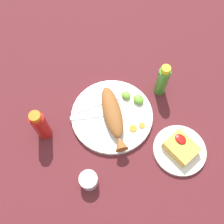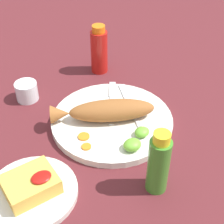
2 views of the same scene
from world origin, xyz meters
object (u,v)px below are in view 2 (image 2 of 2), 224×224
(fried_fish, at_px, (106,111))
(salt_cup, at_px, (27,92))
(fork_near, at_px, (112,99))
(fork_far, at_px, (129,101))
(hot_sauce_bottle_red, at_px, (99,50))
(main_plate, at_px, (112,121))
(hot_sauce_bottle_green, at_px, (159,164))
(side_plate_fries, at_px, (32,192))

(fried_fish, bearing_deg, salt_cup, 147.62)
(salt_cup, bearing_deg, fork_near, -40.26)
(fork_far, height_order, hot_sauce_bottle_red, hot_sauce_bottle_red)
(fried_fish, bearing_deg, fork_near, 72.90)
(fork_far, relative_size, salt_cup, 2.90)
(main_plate, relative_size, fork_far, 1.74)
(hot_sauce_bottle_green, bearing_deg, fried_fish, 84.41)
(fried_fish, height_order, hot_sauce_bottle_green, hot_sauce_bottle_green)
(fork_far, bearing_deg, fork_near, 63.64)
(fork_far, xyz_separation_m, salt_cup, (-0.21, 0.19, 0.00))
(fork_far, height_order, side_plate_fries, fork_far)
(hot_sauce_bottle_green, bearing_deg, fork_near, 74.47)
(salt_cup, bearing_deg, side_plate_fries, -111.34)
(fried_fish, height_order, salt_cup, fried_fish)
(hot_sauce_bottle_red, bearing_deg, main_plate, -114.96)
(main_plate, height_order, hot_sauce_bottle_red, hot_sauce_bottle_red)
(fork_near, bearing_deg, hot_sauce_bottle_red, 13.88)
(hot_sauce_bottle_green, bearing_deg, side_plate_fries, 150.65)
(hot_sauce_bottle_red, relative_size, salt_cup, 2.47)
(hot_sauce_bottle_green, distance_m, side_plate_fries, 0.27)
(fried_fish, relative_size, fork_near, 1.60)
(hot_sauce_bottle_red, height_order, salt_cup, hot_sauce_bottle_red)
(fork_far, xyz_separation_m, hot_sauce_bottle_red, (0.03, 0.20, 0.05))
(hot_sauce_bottle_red, bearing_deg, salt_cup, -176.82)
(main_plate, height_order, salt_cup, salt_cup)
(hot_sauce_bottle_green, relative_size, salt_cup, 2.50)
(hot_sauce_bottle_red, distance_m, salt_cup, 0.25)
(fork_near, relative_size, salt_cup, 2.60)
(fork_near, xyz_separation_m, hot_sauce_bottle_red, (0.06, 0.17, 0.05))
(fork_near, bearing_deg, hot_sauce_bottle_green, -160.46)
(fork_near, xyz_separation_m, salt_cup, (-0.18, 0.15, 0.00))
(fork_near, bearing_deg, side_plate_fries, 152.84)
(main_plate, height_order, side_plate_fries, main_plate)
(main_plate, xyz_separation_m, hot_sauce_bottle_red, (0.11, 0.23, 0.06))
(fork_far, relative_size, hot_sauce_bottle_red, 1.18)
(hot_sauce_bottle_red, xyz_separation_m, hot_sauce_bottle_green, (-0.14, -0.45, 0.00))
(hot_sauce_bottle_red, bearing_deg, side_plate_fries, -138.41)
(salt_cup, bearing_deg, fork_far, -41.40)
(fork_near, distance_m, fork_far, 0.05)
(fork_near, distance_m, side_plate_fries, 0.34)
(fried_fish, distance_m, fork_far, 0.09)
(fried_fish, relative_size, fork_far, 1.44)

